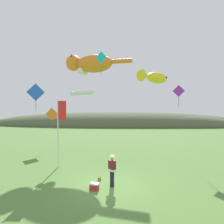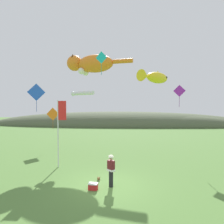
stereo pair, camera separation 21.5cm
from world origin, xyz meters
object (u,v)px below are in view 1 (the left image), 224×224
object	(u,v)px
festival_banner_pole	(60,123)
kite_diamond_orange	(52,114)
kite_fish_windsock	(154,77)
kite_spool	(99,179)
kite_giant_cat	(90,64)
kite_diamond_violet	(179,91)
kite_diamond_blue	(36,92)
festival_attendant	(112,170)
picnic_cooler	(94,186)
kite_tube_streamer	(82,93)
kite_diamond_teal	(101,58)

from	to	relation	value
festival_banner_pole	kite_diamond_orange	bearing A→B (deg)	113.83
kite_fish_windsock	kite_spool	bearing A→B (deg)	-137.99
kite_giant_cat	kite_fish_windsock	xyz separation A→B (m)	(5.92, -6.46, -2.37)
kite_spool	kite_diamond_violet	size ratio (longest dim) A/B	0.12
kite_fish_windsock	kite_diamond_violet	xyz separation A→B (m)	(2.61, 2.77, -0.86)
kite_diamond_blue	kite_diamond_orange	world-z (taller)	kite_diamond_blue
festival_attendant	picnic_cooler	size ratio (longest dim) A/B	3.38
picnic_cooler	festival_banner_pole	world-z (taller)	festival_banner_pole
kite_giant_cat	kite_diamond_violet	distance (m)	9.85
picnic_cooler	kite_diamond_blue	size ratio (longest dim) A/B	0.22
festival_attendant	kite_diamond_violet	xyz separation A→B (m)	(5.64, 7.08, 4.84)
kite_fish_windsock	kite_diamond_violet	bearing A→B (deg)	46.63
kite_diamond_orange	kite_fish_windsock	bearing A→B (deg)	-28.93
kite_diamond_orange	picnic_cooler	bearing A→B (deg)	-60.10
kite_diamond_violet	kite_diamond_blue	bearing A→B (deg)	-171.99
kite_spool	kite_tube_streamer	bearing A→B (deg)	109.86
kite_tube_streamer	festival_attendant	bearing A→B (deg)	-66.80
festival_attendant	festival_banner_pole	size ratio (longest dim) A/B	0.36
kite_giant_cat	festival_attendant	bearing A→B (deg)	-74.97
kite_tube_streamer	kite_diamond_teal	size ratio (longest dim) A/B	1.29
kite_tube_streamer	kite_diamond_orange	xyz separation A→B (m)	(-3.69, 2.47, -2.07)
picnic_cooler	kite_diamond_blue	bearing A→B (deg)	134.27
kite_diamond_teal	kite_diamond_orange	size ratio (longest dim) A/B	0.84
kite_diamond_teal	kite_tube_streamer	bearing A→B (deg)	134.85
festival_attendant	kite_diamond_violet	world-z (taller)	kite_diamond_violet
festival_banner_pole	kite_diamond_orange	distance (m)	7.05
kite_tube_streamer	kite_diamond_teal	world-z (taller)	kite_diamond_teal
kite_fish_windsock	kite_diamond_blue	bearing A→B (deg)	173.81
kite_diamond_orange	festival_banner_pole	bearing A→B (deg)	-66.17
kite_fish_windsock	kite_diamond_violet	size ratio (longest dim) A/B	1.48
festival_banner_pole	kite_tube_streamer	bearing A→B (deg)	78.04
kite_diamond_violet	kite_tube_streamer	bearing A→B (deg)	178.71
kite_diamond_blue	picnic_cooler	bearing A→B (deg)	-45.73
kite_tube_streamer	kite_diamond_teal	distance (m)	3.94
kite_diamond_orange	kite_diamond_violet	bearing A→B (deg)	-12.09
kite_diamond_teal	kite_diamond_blue	bearing A→B (deg)	179.04
festival_banner_pole	kite_diamond_blue	world-z (taller)	kite_diamond_blue
kite_spool	kite_diamond_violet	world-z (taller)	kite_diamond_violet
kite_tube_streamer	kite_fish_windsock	bearing A→B (deg)	-25.76
festival_banner_pole	kite_diamond_blue	distance (m)	4.12
kite_spool	kite_diamond_teal	xyz separation A→B (m)	(-0.32, 4.40, 8.28)
kite_spool	kite_fish_windsock	xyz separation A→B (m)	(3.83, 3.45, 6.55)
festival_banner_pole	kite_fish_windsock	distance (m)	7.85
kite_spool	picnic_cooler	xyz separation A→B (m)	(-0.14, -1.32, 0.07)
kite_diamond_violet	kite_diamond_blue	xyz separation A→B (m)	(-12.25, -1.72, -0.18)
kite_tube_streamer	kite_diamond_blue	distance (m)	3.98
festival_banner_pole	kite_giant_cat	world-z (taller)	kite_giant_cat
kite_tube_streamer	festival_banner_pole	bearing A→B (deg)	-101.96
kite_tube_streamer	kite_diamond_teal	bearing A→B (deg)	-45.15
kite_giant_cat	kite_diamond_orange	xyz separation A→B (m)	(-3.91, -1.03, -5.44)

